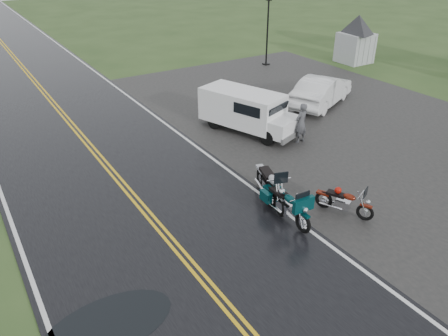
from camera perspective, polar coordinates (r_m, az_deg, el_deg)
name	(u,v)px	position (r m, az deg, el deg)	size (l,w,h in m)	color
ground	(179,252)	(12.76, -5.89, -10.82)	(120.00, 120.00, 0.00)	#2D471E
road	(78,132)	(21.03, -18.53, 4.42)	(8.00, 100.00, 0.04)	black
parking_pad	(332,119)	(22.16, 13.93, 6.28)	(14.00, 24.00, 0.03)	black
visitor_center	(358,27)	(32.53, 17.08, 17.19)	(16.00, 10.00, 4.80)	#A8AAAD
motorcycle_red	(366,207)	(14.26, 18.06, -4.84)	(0.68, 1.87, 1.11)	#61180B
motorcycle_teal	(304,215)	(13.19, 10.36, -6.09)	(0.82, 2.27, 1.34)	#043336
motorcycle_silver	(281,197)	(13.80, 7.47, -3.78)	(0.91, 2.50, 1.48)	#A2A3AA
van_white	(268,125)	(18.44, 5.80, 5.60)	(1.80, 4.80, 1.88)	white
person_at_van	(301,124)	(18.94, 10.04, 5.71)	(0.64, 0.42, 1.75)	#444448
sedan_white	(322,91)	(23.65, 12.64, 9.79)	(1.64, 4.70, 1.55)	white
lamp_post_far_right	(267,30)	(30.61, 5.70, 17.50)	(0.40, 0.40, 4.70)	black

